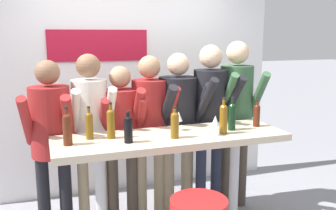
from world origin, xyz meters
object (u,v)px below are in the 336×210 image
at_px(tasting_table, 171,154).
at_px(person_center, 150,120).
at_px(wine_bottle_7, 257,114).
at_px(wine_bottle_6, 128,128).
at_px(wine_bottle_3, 111,122).
at_px(wine_glass_0, 179,117).
at_px(person_right, 210,111).
at_px(person_left, 91,122).
at_px(wine_bottle_2, 223,117).
at_px(person_center_right, 178,118).
at_px(wine_bottle_4, 67,128).
at_px(wine_bottle_0, 175,124).
at_px(person_center_left, 121,129).
at_px(wine_bottle_1, 89,124).
at_px(wine_bottle_5, 232,115).
at_px(person_far_right, 236,106).
at_px(person_far_left, 51,131).
at_px(wine_glass_1, 215,121).

relative_size(tasting_table, person_center, 1.19).
bearing_deg(wine_bottle_7, wine_bottle_6, -174.03).
distance_m(wine_bottle_3, wine_glass_0, 0.63).
height_order(tasting_table, person_right, person_right).
bearing_deg(person_left, wine_glass_0, -31.16).
distance_m(person_center, wine_bottle_2, 0.83).
xyz_separation_m(person_center_right, wine_bottle_4, (-1.15, -0.57, 0.13)).
xyz_separation_m(person_center, wine_bottle_7, (0.90, -0.53, 0.11)).
bearing_deg(wine_bottle_0, person_center_left, 115.75).
relative_size(wine_bottle_1, wine_bottle_6, 1.06).
bearing_deg(person_left, wine_bottle_5, -26.43).
distance_m(person_right, wine_glass_0, 0.61).
bearing_deg(person_right, person_far_right, 0.74).
distance_m(person_center, person_right, 0.64).
height_order(wine_bottle_4, wine_bottle_5, wine_bottle_4).
distance_m(person_far_left, person_center_right, 1.26).
bearing_deg(person_left, wine_bottle_4, -115.08).
bearing_deg(wine_bottle_4, wine_bottle_0, -5.54).
xyz_separation_m(person_center_left, person_center_right, (0.60, -0.01, 0.07)).
height_order(person_left, wine_bottle_4, person_left).
xyz_separation_m(person_right, wine_glass_0, (-0.49, -0.36, 0.04)).
bearing_deg(person_center, person_center_left, 178.91).
bearing_deg(wine_bottle_2, wine_bottle_5, 34.51).
relative_size(wine_bottle_1, wine_bottle_2, 0.86).
xyz_separation_m(person_left, person_right, (1.23, -0.07, 0.05)).
height_order(tasting_table, person_left, person_left).
bearing_deg(wine_bottle_1, person_center, 34.41).
distance_m(person_center, wine_glass_1, 0.80).
xyz_separation_m(person_left, wine_bottle_4, (-0.25, -0.57, 0.11)).
height_order(wine_bottle_2, wine_bottle_5, wine_bottle_2).
xyz_separation_m(person_left, person_far_right, (1.56, -0.02, 0.07)).
bearing_deg(wine_bottle_2, person_center_right, 104.89).
distance_m(tasting_table, wine_bottle_6, 0.51).
bearing_deg(person_center, wine_bottle_5, -43.19).
bearing_deg(wine_bottle_4, person_center, 34.14).
height_order(person_center, wine_bottle_6, person_center).
distance_m(person_far_left, wine_bottle_3, 0.66).
relative_size(person_center, wine_bottle_6, 6.52).
xyz_separation_m(person_left, person_center, (0.59, 0.00, -0.03)).
distance_m(wine_bottle_2, wine_bottle_3, 0.98).
distance_m(wine_bottle_0, wine_bottle_2, 0.45).
bearing_deg(person_center, wine_glass_1, -61.16).
distance_m(person_far_right, wine_glass_0, 0.91).
distance_m(person_center_left, wine_bottle_4, 0.82).
distance_m(person_center_right, wine_bottle_4, 1.28).
height_order(wine_bottle_2, wine_bottle_7, wine_bottle_2).
xyz_separation_m(wine_glass_0, wine_glass_1, (0.24, -0.26, 0.00)).
relative_size(person_center, wine_glass_1, 9.68).
height_order(wine_bottle_0, wine_glass_0, wine_bottle_0).
distance_m(wine_bottle_1, wine_bottle_3, 0.18).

